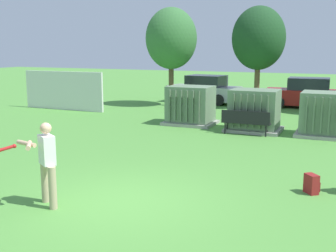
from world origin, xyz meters
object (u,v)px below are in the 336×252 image
at_px(transformer_mid_west, 254,111).
at_px(transformer_mid_east, 327,115).
at_px(transformer_west, 191,106).
at_px(batter, 45,160).
at_px(parked_car_leftmost, 204,90).
at_px(parked_car_left_of_center, 306,94).
at_px(backpack, 312,184).
at_px(park_bench, 246,121).

height_order(transformer_mid_west, transformer_mid_east, same).
relative_size(transformer_west, batter, 1.21).
bearing_deg(transformer_mid_east, batter, -116.08).
relative_size(parked_car_leftmost, parked_car_left_of_center, 1.02).
height_order(transformer_mid_west, backpack, transformer_mid_west).
relative_size(batter, backpack, 3.95).
xyz_separation_m(parked_car_leftmost, parked_car_left_of_center, (5.71, 0.26, 0.00)).
height_order(transformer_mid_east, parked_car_leftmost, same).
distance_m(transformer_mid_east, batter, 10.84).
bearing_deg(parked_car_leftmost, transformer_mid_east, -45.12).
xyz_separation_m(transformer_mid_east, batter, (-4.76, -9.73, 0.19)).
height_order(transformer_west, parked_car_leftmost, same).
xyz_separation_m(transformer_mid_west, parked_car_leftmost, (-4.59, 7.32, -0.04)).
bearing_deg(parked_car_leftmost, batter, -81.76).
height_order(transformer_mid_west, parked_car_left_of_center, same).
bearing_deg(backpack, batter, -148.49).
distance_m(transformer_west, transformer_mid_west, 2.83).
relative_size(park_bench, backpack, 4.11).
xyz_separation_m(backpack, parked_car_leftmost, (-7.38, 13.97, 0.54)).
relative_size(backpack, parked_car_leftmost, 0.10).
bearing_deg(parked_car_left_of_center, park_bench, -98.28).
distance_m(batter, parked_car_leftmost, 17.17).
relative_size(transformer_west, parked_car_leftmost, 0.48).
distance_m(transformer_mid_west, parked_car_left_of_center, 7.66).
distance_m(transformer_mid_east, parked_car_left_of_center, 7.66).
xyz_separation_m(transformer_mid_west, parked_car_left_of_center, (1.12, 7.58, -0.04)).
height_order(backpack, parked_car_leftmost, parked_car_leftmost).
bearing_deg(batter, transformer_mid_west, 77.59).
bearing_deg(park_bench, transformer_mid_east, 19.61).
xyz_separation_m(transformer_west, transformer_mid_east, (5.44, -0.30, 0.00)).
distance_m(batter, parked_car_left_of_center, 17.55).
height_order(transformer_west, parked_car_left_of_center, same).
bearing_deg(park_bench, transformer_mid_west, 82.92).
distance_m(transformer_mid_west, park_bench, 0.96).
bearing_deg(batter, parked_car_left_of_center, 79.33).
distance_m(park_bench, batter, 8.99).
distance_m(park_bench, parked_car_leftmost, 9.37).
bearing_deg(transformer_mid_west, batter, -102.41).
height_order(transformer_mid_east, park_bench, transformer_mid_east).
bearing_deg(batter, parked_car_leftmost, 98.24).
relative_size(transformer_mid_east, park_bench, 1.16).
relative_size(park_bench, parked_car_left_of_center, 0.42).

